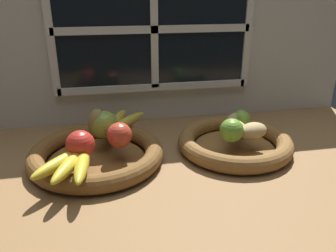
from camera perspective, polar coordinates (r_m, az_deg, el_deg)
The scene contains 15 objects.
ground_plane at distance 93.69cm, azimuth 0.48°, elevation -5.81°, with size 140.00×90.00×3.00cm, color olive.
back_wall at distance 112.86cm, azimuth -2.54°, elevation 14.80°, with size 140.00×4.60×55.00cm.
fruit_bowl_left at distance 90.79cm, azimuth -12.16°, elevation -4.71°, with size 35.56×35.56×4.75cm.
fruit_bowl_right at distance 97.21cm, azimuth 11.32°, elevation -2.75°, with size 32.55×32.55×4.75cm.
apple_red_front at distance 82.59cm, azimuth -14.82°, elevation -3.11°, with size 7.04×7.04×7.04cm, color red.
apple_green_back at distance 92.50cm, azimuth -10.89°, elevation 0.25°, with size 7.61×7.61×7.61cm, color #7AA338.
apple_red_right at distance 86.55cm, azimuth -8.35°, elevation -1.53°, with size 6.58×6.58×6.58cm, color #CC422D.
pear_brown at distance 92.70cm, azimuth -11.92°, elevation 0.44°, with size 5.49×5.60×8.27cm, color olive.
banana_bunch_front at distance 78.91cm, azimuth -16.25°, elevation -6.15°, with size 13.52×18.08×3.07cm.
banana_bunch_back at distance 99.96cm, azimuth -8.96°, elevation 0.68°, with size 14.94×19.89×3.01cm.
potato_small at distance 93.67cm, azimuth 14.40°, elevation -0.80°, with size 8.37×5.49×4.53cm, color tan.
potato_large at distance 95.37cm, azimuth 11.53°, elevation -0.24°, with size 6.52×5.37×4.11cm, color tan.
potato_back at distance 100.35cm, azimuth 11.70°, elevation 1.07°, with size 7.74×4.41×4.66cm, color tan.
lime_near at distance 90.15cm, azimuth 10.88°, elevation -0.74°, with size 6.46×6.46×6.46cm, color #6B9E33.
lime_far at distance 100.14cm, azimuth 12.45°, elevation 1.20°, with size 5.42×5.42×5.42cm, color #6B9E33.
Camera 1 is at (-16.30, -80.89, 42.86)cm, focal length 35.47 mm.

